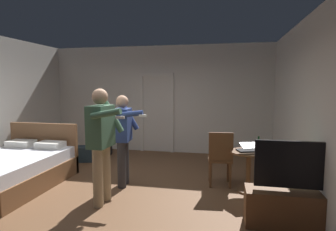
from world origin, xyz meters
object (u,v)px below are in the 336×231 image
object	(u,v)px
side_table	(248,165)
bed	(13,169)
tv_flatscreen	(295,203)
person_blue_shirt	(102,137)
person_striped_shirt	(123,135)
suitcase_dark	(101,147)
bottle_on_table	(258,146)
wooden_chair	(220,156)
suitcase_small	(85,154)
laptop	(248,149)

from	to	relation	value
side_table	bed	bearing A→B (deg)	-172.08
side_table	tv_flatscreen	bearing A→B (deg)	-66.35
person_blue_shirt	person_striped_shirt	size ratio (longest dim) A/B	1.08
tv_flatscreen	suitcase_dark	distance (m)	5.00
tv_flatscreen	bottle_on_table	xyz separation A→B (m)	(-0.35, 1.04, 0.51)
tv_flatscreen	person_blue_shirt	xyz separation A→B (m)	(-2.71, 0.18, 0.72)
tv_flatscreen	side_table	bearing A→B (deg)	113.65
side_table	suitcase_dark	distance (m)	4.00
side_table	person_blue_shirt	distance (m)	2.47
wooden_chair	suitcase_small	xyz separation A→B (m)	(-3.21, 1.05, -0.37)
bed	suitcase_small	xyz separation A→B (m)	(0.44, 1.79, -0.13)
person_striped_shirt	suitcase_dark	size ratio (longest dim) A/B	3.21
person_blue_shirt	laptop	bearing A→B (deg)	22.08
laptop	side_table	bearing A→B (deg)	69.04
bed	bottle_on_table	distance (m)	4.32
tv_flatscreen	wooden_chair	bearing A→B (deg)	126.92
bed	suitcase_dark	bearing A→B (deg)	76.59
person_blue_shirt	suitcase_small	size ratio (longest dim) A/B	3.14
suitcase_small	suitcase_dark	bearing A→B (deg)	60.84
side_table	person_striped_shirt	xyz separation A→B (m)	(-2.17, -0.15, 0.46)
bed	person_striped_shirt	bearing A→B (deg)	12.35
person_blue_shirt	suitcase_dark	size ratio (longest dim) A/B	3.46
suitcase_dark	suitcase_small	bearing A→B (deg)	-110.39
bed	side_table	bearing A→B (deg)	7.92
bed	person_blue_shirt	world-z (taller)	person_blue_shirt
bottle_on_table	wooden_chair	xyz separation A→B (m)	(-0.61, 0.25, -0.27)
side_table	laptop	bearing A→B (deg)	-110.96
laptop	person_blue_shirt	world-z (taller)	person_blue_shirt
bed	laptop	distance (m)	4.16
person_striped_shirt	wooden_chair	bearing A→B (deg)	10.40
person_blue_shirt	suitcase_dark	distance (m)	3.17
side_table	suitcase_dark	size ratio (longest dim) A/B	1.38
bed	side_table	world-z (taller)	bed
bed	suitcase_dark	xyz separation A→B (m)	(0.57, 2.40, -0.08)
wooden_chair	suitcase_dark	distance (m)	3.51
side_table	wooden_chair	distance (m)	0.51
wooden_chair	bed	bearing A→B (deg)	-168.55
bed	laptop	bearing A→B (deg)	7.39
tv_flatscreen	suitcase_small	xyz separation A→B (m)	(-4.17, 2.33, -0.13)
laptop	wooden_chair	world-z (taller)	wooden_chair
wooden_chair	suitcase_small	bearing A→B (deg)	161.92
person_striped_shirt	suitcase_dark	distance (m)	2.51
side_table	suitcase_dark	world-z (taller)	side_table
tv_flatscreen	bottle_on_table	world-z (taller)	tv_flatscreen
wooden_chair	person_blue_shirt	xyz separation A→B (m)	(-1.74, -1.10, 0.48)
bottle_on_table	suitcase_small	xyz separation A→B (m)	(-3.82, 1.29, -0.64)
bottle_on_table	suitcase_dark	distance (m)	4.19
bed	bottle_on_table	world-z (taller)	bed
laptop	suitcase_dark	xyz separation A→B (m)	(-3.53, 1.87, -0.53)
laptop	suitcase_dark	distance (m)	4.03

